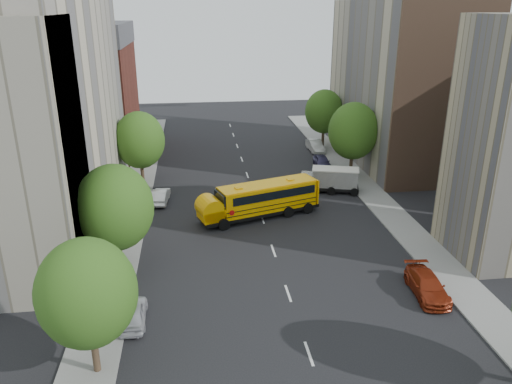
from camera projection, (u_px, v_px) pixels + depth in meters
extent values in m
plane|color=black|center=(269.00, 239.00, 39.71)|extent=(120.00, 120.00, 0.00)
cube|color=slate|center=(129.00, 221.00, 42.97)|extent=(3.00, 80.00, 0.12)
cube|color=slate|center=(385.00, 208.00, 45.69)|extent=(3.00, 80.00, 0.12)
cube|color=silver|center=(254.00, 195.00, 48.99)|extent=(0.15, 64.00, 0.01)
cube|color=#B8AE94|center=(35.00, 105.00, 39.60)|extent=(10.00, 26.00, 20.00)
cube|color=maroon|center=(91.00, 100.00, 61.25)|extent=(10.00, 15.00, 13.00)
cube|color=tan|center=(399.00, 83.00, 57.21)|extent=(10.00, 22.00, 18.00)
cube|color=brown|center=(444.00, 101.00, 47.01)|extent=(10.10, 0.30, 18.00)
cylinder|color=yellow|center=(456.00, 4.00, 62.81)|extent=(1.00, 1.00, 35.00)
cylinder|color=#38281C|center=(95.00, 350.00, 24.94)|extent=(0.36, 0.36, 2.70)
ellipsoid|color=#2D5717|center=(87.00, 293.00, 23.77)|extent=(4.80, 4.80, 5.52)
cylinder|color=#38281C|center=(120.00, 255.00, 34.19)|extent=(0.36, 0.36, 2.88)
ellipsoid|color=#2D5717|center=(115.00, 207.00, 32.94)|extent=(5.12, 5.12, 5.89)
cylinder|color=#38281C|center=(142.00, 173.00, 50.90)|extent=(0.36, 0.36, 2.81)
ellipsoid|color=#2D5717|center=(140.00, 140.00, 49.68)|extent=(4.99, 4.99, 5.74)
cylinder|color=#38281C|center=(351.00, 164.00, 53.48)|extent=(0.36, 0.36, 2.95)
ellipsoid|color=#2D5717|center=(353.00, 131.00, 52.20)|extent=(5.25, 5.25, 6.04)
cylinder|color=#38281C|center=(323.00, 137.00, 64.65)|extent=(0.36, 0.36, 2.74)
ellipsoid|color=#2D5717|center=(324.00, 111.00, 63.47)|extent=(4.86, 4.86, 5.59)
cube|color=black|center=(260.00, 211.00, 43.80)|extent=(10.97, 5.72, 0.29)
cube|color=#FFB105|center=(267.00, 196.00, 43.63)|extent=(8.95, 5.01, 2.21)
cube|color=#FFB105|center=(212.00, 213.00, 41.80)|extent=(2.34, 2.64, 0.96)
cube|color=black|center=(223.00, 199.00, 41.80)|extent=(1.15, 2.25, 1.15)
cube|color=#FFB105|center=(267.00, 184.00, 43.23)|extent=(8.89, 4.83, 0.13)
cube|color=black|center=(269.00, 191.00, 43.54)|extent=(8.24, 4.82, 0.72)
cube|color=black|center=(266.00, 204.00, 43.90)|extent=(8.97, 5.06, 0.06)
cube|color=black|center=(267.00, 200.00, 43.76)|extent=(8.97, 5.06, 0.06)
cube|color=#FFB105|center=(309.00, 189.00, 45.40)|extent=(0.90, 2.32, 2.21)
cube|color=#FFB105|center=(239.00, 188.00, 42.14)|extent=(0.73, 0.73, 0.10)
cube|color=#FFB105|center=(289.00, 180.00, 44.09)|extent=(0.73, 0.73, 0.10)
cylinder|color=#FFB105|center=(212.00, 208.00, 41.63)|extent=(2.61, 2.73, 2.02)
cylinder|color=red|center=(233.00, 212.00, 41.14)|extent=(0.47, 0.19, 0.48)
cylinder|color=black|center=(225.00, 224.00, 41.28)|extent=(1.00, 0.58, 0.96)
cylinder|color=black|center=(215.00, 214.00, 43.31)|extent=(1.00, 0.58, 0.96)
cylinder|color=black|center=(287.00, 212.00, 43.66)|extent=(1.00, 0.58, 0.96)
cylinder|color=black|center=(275.00, 203.00, 45.68)|extent=(1.00, 0.58, 0.96)
cylinder|color=black|center=(306.00, 208.00, 44.44)|extent=(1.00, 0.58, 0.96)
cylinder|color=black|center=(293.00, 199.00, 46.46)|extent=(1.00, 0.58, 0.96)
cube|color=black|center=(329.00, 187.00, 49.68)|extent=(5.95, 3.35, 0.28)
cube|color=white|center=(335.00, 178.00, 49.26)|extent=(4.65, 2.90, 1.69)
cube|color=white|center=(309.00, 179.00, 49.72)|extent=(1.75, 2.08, 1.13)
cube|color=silver|center=(335.00, 169.00, 48.95)|extent=(4.86, 3.04, 0.11)
cylinder|color=black|center=(308.00, 190.00, 49.12)|extent=(0.82, 0.44, 0.79)
cylinder|color=black|center=(309.00, 183.00, 50.86)|extent=(0.82, 0.44, 0.79)
cylinder|color=black|center=(331.00, 191.00, 48.81)|extent=(0.82, 0.44, 0.79)
cylinder|color=black|center=(331.00, 185.00, 50.55)|extent=(0.82, 0.44, 0.79)
cylinder|color=black|center=(353.00, 192.00, 48.52)|extent=(0.82, 0.44, 0.79)
cylinder|color=black|center=(352.00, 186.00, 50.26)|extent=(0.82, 0.44, 0.79)
imported|color=#B5B6BD|center=(133.00, 313.00, 29.13)|extent=(1.58, 3.80, 1.29)
imported|color=white|center=(161.00, 196.00, 46.89)|extent=(1.76, 4.03, 1.29)
imported|color=maroon|center=(427.00, 285.00, 31.91)|extent=(2.24, 4.78, 1.35)
imported|color=#353155|center=(322.00, 162.00, 56.95)|extent=(1.73, 4.00, 1.35)
imported|color=#A7A8A3|center=(315.00, 146.00, 63.16)|extent=(1.64, 4.38, 1.43)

